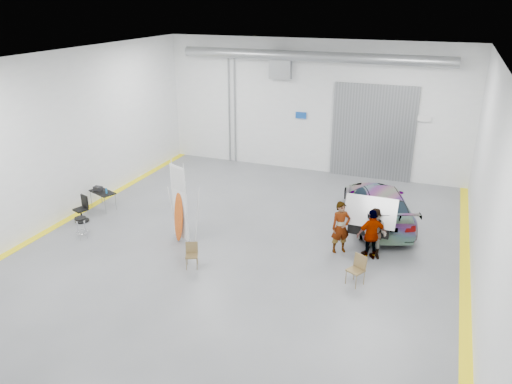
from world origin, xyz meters
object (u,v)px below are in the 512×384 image
(person_c, at_px, (372,235))
(work_table, at_px, (101,191))
(folding_chair_near, at_px, (192,260))
(office_chair, at_px, (82,210))
(person_a, at_px, (341,227))
(person_b, at_px, (375,234))
(surfboard_display, at_px, (181,210))
(shop_stool, at_px, (82,228))
(sedan_car, at_px, (379,204))
(folding_chair_far, at_px, (355,276))

(person_c, bearing_deg, work_table, -33.44)
(folding_chair_near, xyz_separation_m, work_table, (-5.40, 2.81, 0.45))
(office_chair, bearing_deg, folding_chair_near, 3.51)
(person_a, relative_size, person_b, 1.04)
(person_b, bearing_deg, person_c, -102.36)
(folding_chair_near, bearing_deg, person_b, 3.19)
(surfboard_display, distance_m, folding_chair_near, 2.04)
(person_a, xyz_separation_m, surfboard_display, (-5.08, -1.17, 0.28))
(person_a, height_order, person_c, person_a)
(folding_chair_near, bearing_deg, office_chair, 139.51)
(shop_stool, distance_m, office_chair, 1.50)
(sedan_car, bearing_deg, person_b, 76.33)
(person_a, distance_m, work_table, 9.36)
(sedan_car, xyz_separation_m, person_c, (0.19, -2.85, 0.13))
(sedan_car, xyz_separation_m, shop_stool, (-9.16, -4.96, -0.32))
(folding_chair_near, bearing_deg, work_table, 128.24)
(person_b, height_order, work_table, person_b)
(shop_stool, bearing_deg, folding_chair_far, 2.75)
(person_b, bearing_deg, folding_chair_far, -79.24)
(sedan_car, relative_size, person_a, 2.82)
(folding_chair_far, bearing_deg, person_b, 110.85)
(folding_chair_near, relative_size, folding_chair_far, 0.88)
(shop_stool, bearing_deg, folding_chair_near, -4.94)
(folding_chair_far, bearing_deg, work_table, -162.84)
(person_a, bearing_deg, sedan_car, 38.85)
(person_c, relative_size, shop_stool, 2.13)
(office_chair, bearing_deg, folding_chair_far, 15.62)
(sedan_car, relative_size, office_chair, 5.05)
(person_a, bearing_deg, person_b, -34.63)
(sedan_car, bearing_deg, office_chair, 1.40)
(folding_chair_near, relative_size, shop_stool, 1.00)
(surfboard_display, xyz_separation_m, folding_chair_far, (5.91, -0.62, -0.86))
(work_table, height_order, office_chair, office_chair)
(folding_chair_far, bearing_deg, folding_chair_near, -142.06)
(sedan_car, height_order, surfboard_display, surfboard_display)
(sedan_car, distance_m, person_b, 2.74)
(folding_chair_near, bearing_deg, folding_chair_far, -14.53)
(person_a, distance_m, shop_stool, 8.66)
(person_b, bearing_deg, office_chair, -156.03)
(surfboard_display, bearing_deg, sedan_car, 58.07)
(folding_chair_near, distance_m, work_table, 6.11)
(surfboard_display, bearing_deg, work_table, -173.12)
(surfboard_display, bearing_deg, folding_chair_far, 18.59)
(person_c, relative_size, folding_chair_far, 1.87)
(person_b, height_order, shop_stool, person_b)
(person_a, distance_m, surfboard_display, 5.22)
(person_a, xyz_separation_m, folding_chair_near, (-3.96, -2.61, -0.62))
(folding_chair_far, relative_size, work_table, 0.73)
(person_a, relative_size, person_c, 1.04)
(sedan_car, relative_size, person_b, 2.94)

